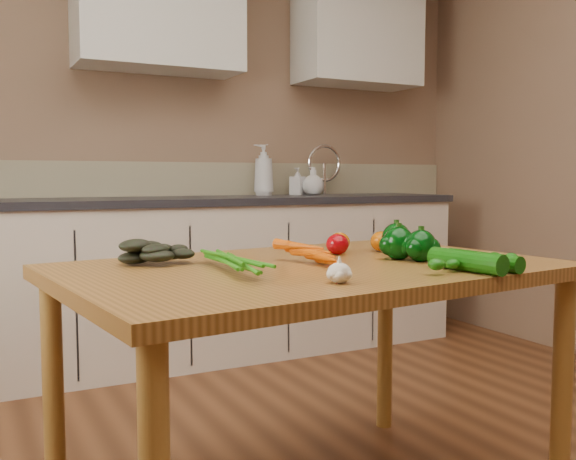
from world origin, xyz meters
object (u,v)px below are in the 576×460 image
at_px(carrot_bunch, 287,254).
at_px(soap_bottle_c, 313,181).
at_px(soap_bottle_a, 264,170).
at_px(pepper_a, 399,243).
at_px(pepper_b, 396,238).
at_px(garlic_bulb, 339,273).
at_px(tomato_c, 381,241).
at_px(pepper_c, 421,246).
at_px(tomato_b, 339,242).
at_px(zucchini_a, 483,260).
at_px(zucchini_b, 467,261).
at_px(tomato_a, 337,244).
at_px(soap_bottle_b, 298,181).
at_px(leafy_greens, 156,247).
at_px(table, 312,293).

bearing_deg(carrot_bunch, soap_bottle_c, 52.36).
bearing_deg(soap_bottle_a, soap_bottle_c, 105.26).
relative_size(pepper_a, pepper_b, 1.02).
distance_m(soap_bottle_c, garlic_bulb, 2.48).
xyz_separation_m(soap_bottle_a, tomato_c, (-0.37, -1.74, -0.26)).
bearing_deg(pepper_c, tomato_b, 103.68).
xyz_separation_m(tomato_b, zucchini_a, (0.14, -0.54, -0.01)).
xyz_separation_m(pepper_b, zucchini_a, (-0.01, -0.42, -0.03)).
bearing_deg(zucchini_b, tomato_a, 103.52).
bearing_deg(zucchini_a, pepper_c, 104.90).
distance_m(pepper_a, zucchini_a, 0.29).
xyz_separation_m(soap_bottle_b, garlic_bulb, (-1.09, -2.26, -0.20)).
height_order(carrot_bunch, pepper_b, pepper_b).
distance_m(carrot_bunch, tomato_b, 0.41).
bearing_deg(zucchini_b, soap_bottle_b, 73.20).
bearing_deg(leafy_greens, soap_bottle_a, 56.19).
bearing_deg(leafy_greens, tomato_c, -3.06).
relative_size(carrot_bunch, pepper_b, 2.68).
relative_size(table, leafy_greens, 7.45).
bearing_deg(table, soap_bottle_c, 54.23).
bearing_deg(tomato_b, leafy_greens, -177.98).
bearing_deg(pepper_b, garlic_bulb, -138.38).
distance_m(carrot_bunch, leafy_greens, 0.39).
height_order(leafy_greens, zucchini_b, leafy_greens).
relative_size(tomato_b, tomato_c, 0.95).
distance_m(garlic_bulb, zucchini_a, 0.48).
distance_m(soap_bottle_a, tomato_c, 1.80).
height_order(soap_bottle_a, leafy_greens, soap_bottle_a).
xyz_separation_m(pepper_c, tomato_b, (-0.08, 0.33, -0.01)).
xyz_separation_m(pepper_a, tomato_b, (-0.05, 0.26, -0.02)).
bearing_deg(tomato_a, carrot_bunch, -148.21).
xyz_separation_m(table, tomato_a, (0.19, 0.16, 0.12)).
relative_size(pepper_b, tomato_c, 1.30).
bearing_deg(soap_bottle_b, pepper_c, -47.84).
bearing_deg(pepper_a, leafy_greens, 161.19).
distance_m(soap_bottle_a, zucchini_a, 2.26).
distance_m(soap_bottle_c, zucchini_b, 2.31).
distance_m(garlic_bulb, pepper_c, 0.48).
distance_m(tomato_b, zucchini_a, 0.55).
relative_size(soap_bottle_c, tomato_a, 2.30).
xyz_separation_m(tomato_b, zucchini_b, (0.06, -0.55, -0.00)).
distance_m(soap_bottle_a, leafy_greens, 2.06).
height_order(soap_bottle_a, soap_bottle_c, soap_bottle_a).
xyz_separation_m(soap_bottle_b, soap_bottle_c, (0.07, -0.07, 0.00)).
bearing_deg(soap_bottle_b, leafy_greens, -68.65).
bearing_deg(leafy_greens, soap_bottle_c, 48.62).
xyz_separation_m(leafy_greens, pepper_c, (0.72, -0.31, -0.00)).
xyz_separation_m(tomato_a, zucchini_b, (0.11, -0.48, -0.01)).
relative_size(pepper_a, tomato_c, 1.32).
height_order(pepper_a, tomato_b, pepper_a).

